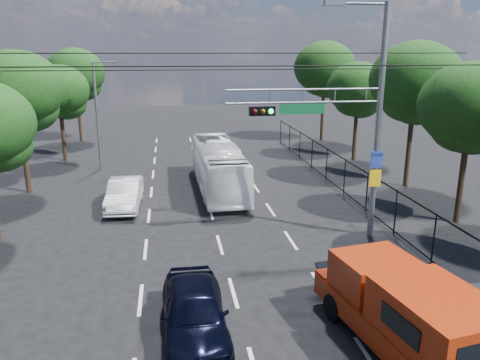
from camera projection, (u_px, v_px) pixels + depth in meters
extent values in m
cube|color=beige|center=(141.00, 299.00, 14.95)|extent=(0.12, 2.00, 0.01)
cube|color=beige|center=(146.00, 249.00, 18.76)|extent=(0.12, 2.00, 0.01)
cube|color=beige|center=(149.00, 216.00, 22.58)|extent=(0.12, 2.00, 0.01)
cube|color=beige|center=(151.00, 192.00, 26.39)|extent=(0.12, 2.00, 0.01)
cube|color=beige|center=(153.00, 174.00, 30.20)|extent=(0.12, 2.00, 0.01)
cube|color=beige|center=(155.00, 160.00, 34.01)|extent=(0.12, 2.00, 0.01)
cube|color=beige|center=(156.00, 149.00, 37.82)|extent=(0.12, 2.00, 0.01)
cube|color=beige|center=(157.00, 140.00, 41.63)|extent=(0.12, 2.00, 0.01)
cube|color=beige|center=(233.00, 292.00, 15.39)|extent=(0.12, 2.00, 0.01)
cube|color=beige|center=(220.00, 245.00, 19.20)|extent=(0.12, 2.00, 0.01)
cube|color=beige|center=(211.00, 213.00, 23.02)|extent=(0.12, 2.00, 0.01)
cube|color=beige|center=(204.00, 190.00, 26.83)|extent=(0.12, 2.00, 0.01)
cube|color=beige|center=(200.00, 172.00, 30.64)|extent=(0.12, 2.00, 0.01)
cube|color=beige|center=(196.00, 159.00, 34.45)|extent=(0.12, 2.00, 0.01)
cube|color=beige|center=(193.00, 148.00, 38.26)|extent=(0.12, 2.00, 0.01)
cube|color=beige|center=(190.00, 139.00, 42.07)|extent=(0.12, 2.00, 0.01)
cube|color=beige|center=(370.00, 360.00, 12.02)|extent=(0.12, 2.00, 0.01)
cube|color=beige|center=(321.00, 286.00, 15.83)|extent=(0.12, 2.00, 0.01)
cube|color=beige|center=(291.00, 240.00, 19.64)|extent=(0.12, 2.00, 0.01)
cube|color=beige|center=(270.00, 210.00, 23.45)|extent=(0.12, 2.00, 0.01)
cube|color=beige|center=(256.00, 187.00, 27.27)|extent=(0.12, 2.00, 0.01)
cube|color=beige|center=(245.00, 171.00, 31.08)|extent=(0.12, 2.00, 0.01)
cube|color=beige|center=(236.00, 158.00, 34.89)|extent=(0.12, 2.00, 0.01)
cube|color=beige|center=(229.00, 147.00, 38.70)|extent=(0.12, 2.00, 0.01)
cube|color=beige|center=(223.00, 139.00, 42.51)|extent=(0.12, 2.00, 0.01)
cylinder|color=slate|center=(378.00, 126.00, 18.89)|extent=(0.24, 0.24, 9.50)
cylinder|color=slate|center=(363.00, 3.00, 17.51)|extent=(2.00, 0.10, 0.10)
cube|color=slate|center=(335.00, 3.00, 17.35)|extent=(0.80, 0.25, 0.18)
cylinder|color=slate|center=(305.00, 89.00, 18.04)|extent=(6.20, 0.08, 0.08)
cylinder|color=slate|center=(305.00, 102.00, 18.17)|extent=(6.20, 0.08, 0.08)
cube|color=black|center=(262.00, 111.00, 18.01)|extent=(1.00, 0.28, 0.35)
sphere|color=#3F0505|center=(255.00, 112.00, 17.82)|extent=(0.20, 0.20, 0.20)
sphere|color=#4C3805|center=(263.00, 111.00, 17.86)|extent=(0.20, 0.20, 0.20)
sphere|color=#0CE533|center=(271.00, 111.00, 17.91)|extent=(0.20, 0.20, 0.20)
cube|color=#0D5B2E|center=(302.00, 109.00, 18.23)|extent=(1.80, 0.05, 0.40)
cube|color=#233DA4|center=(377.00, 159.00, 19.12)|extent=(0.50, 0.04, 0.70)
cube|color=yellow|center=(375.00, 178.00, 19.33)|extent=(0.50, 0.04, 0.70)
cylinder|color=slate|center=(366.00, 95.00, 18.47)|extent=(0.05, 0.05, 0.50)
cylinder|color=slate|center=(335.00, 96.00, 18.28)|extent=(0.05, 0.05, 0.50)
cylinder|color=slate|center=(303.00, 96.00, 18.09)|extent=(0.05, 0.05, 0.50)
cylinder|color=slate|center=(270.00, 96.00, 17.90)|extent=(0.05, 0.05, 0.50)
cylinder|color=slate|center=(236.00, 97.00, 17.71)|extent=(0.05, 0.05, 0.50)
cylinder|color=slate|center=(97.00, 117.00, 30.66)|extent=(0.18, 0.18, 7.00)
cylinder|color=slate|center=(106.00, 62.00, 29.85)|extent=(1.60, 0.09, 0.09)
cube|color=slate|center=(120.00, 62.00, 29.98)|extent=(0.60, 0.22, 0.15)
cylinder|color=black|center=(224.00, 66.00, 15.39)|extent=(22.00, 0.04, 0.04)
cylinder|color=black|center=(213.00, 53.00, 18.61)|extent=(22.00, 0.04, 0.04)
cylinder|color=black|center=(210.00, 70.00, 20.23)|extent=(22.00, 0.04, 0.04)
cube|color=black|center=(360.00, 169.00, 23.61)|extent=(0.04, 34.00, 0.06)
cube|color=black|center=(358.00, 202.00, 24.09)|extent=(0.04, 34.00, 0.06)
cylinder|color=black|center=(434.00, 239.00, 17.19)|extent=(0.06, 0.06, 2.00)
cylinder|color=black|center=(395.00, 212.00, 20.05)|extent=(0.06, 0.06, 2.00)
cylinder|color=black|center=(367.00, 192.00, 22.91)|extent=(0.06, 0.06, 2.00)
cylinder|color=black|center=(344.00, 177.00, 25.77)|extent=(0.06, 0.06, 2.00)
cylinder|color=black|center=(327.00, 164.00, 28.63)|extent=(0.06, 0.06, 2.00)
cylinder|color=black|center=(312.00, 154.00, 31.49)|extent=(0.06, 0.06, 2.00)
cylinder|color=black|center=(300.00, 145.00, 34.35)|extent=(0.06, 0.06, 2.00)
cylinder|color=black|center=(289.00, 138.00, 37.20)|extent=(0.06, 0.06, 2.00)
cylinder|color=black|center=(281.00, 132.00, 40.06)|extent=(0.06, 0.06, 2.00)
cylinder|color=black|center=(462.00, 178.00, 21.24)|extent=(0.28, 0.28, 4.20)
ellipsoid|color=black|center=(471.00, 105.00, 20.36)|extent=(4.50, 4.50, 3.83)
ellipsoid|color=black|center=(472.00, 128.00, 20.99)|extent=(3.00, 3.00, 2.40)
ellipsoid|color=black|center=(464.00, 127.00, 20.36)|extent=(2.85, 2.85, 2.28)
cylinder|color=black|center=(409.00, 146.00, 26.97)|extent=(0.28, 0.28, 4.76)
ellipsoid|color=black|center=(415.00, 80.00, 25.98)|extent=(5.10, 5.10, 4.33)
ellipsoid|color=black|center=(417.00, 101.00, 26.64)|extent=(3.40, 3.40, 2.72)
ellipsoid|color=black|center=(410.00, 99.00, 26.01)|extent=(3.23, 3.23, 2.58)
cylinder|color=black|center=(355.00, 133.00, 33.68)|extent=(0.28, 0.28, 4.03)
ellipsoid|color=black|center=(358.00, 88.00, 32.84)|extent=(4.32, 4.32, 3.67)
ellipsoid|color=black|center=(361.00, 102.00, 33.45)|extent=(2.88, 2.88, 2.30)
ellipsoid|color=black|center=(354.00, 101.00, 32.82)|extent=(2.74, 2.74, 2.19)
cylinder|color=black|center=(323.00, 112.00, 41.21)|extent=(0.28, 0.28, 4.93)
ellipsoid|color=black|center=(325.00, 67.00, 40.18)|extent=(5.28, 5.28, 4.49)
ellipsoid|color=black|center=(327.00, 82.00, 40.85)|extent=(3.52, 3.52, 2.82)
ellipsoid|color=black|center=(321.00, 80.00, 40.22)|extent=(3.34, 3.34, 2.68)
cylinder|color=black|center=(25.00, 153.00, 25.75)|extent=(0.28, 0.28, 4.48)
ellipsoid|color=black|center=(16.00, 89.00, 24.81)|extent=(4.80, 4.80, 4.08)
ellipsoid|color=black|center=(29.00, 109.00, 25.46)|extent=(3.20, 3.20, 2.56)
ellipsoid|color=black|center=(11.00, 107.00, 24.83)|extent=(3.04, 3.04, 2.43)
cylinder|color=black|center=(63.00, 134.00, 33.51)|extent=(0.28, 0.28, 3.92)
ellipsoid|color=black|center=(59.00, 90.00, 32.69)|extent=(4.20, 4.20, 3.57)
ellipsoid|color=black|center=(67.00, 104.00, 33.29)|extent=(2.80, 2.80, 2.24)
ellipsoid|color=black|center=(54.00, 103.00, 32.67)|extent=(2.66, 2.66, 2.13)
cylinder|color=black|center=(79.00, 115.00, 41.01)|extent=(0.28, 0.28, 4.59)
ellipsoid|color=black|center=(75.00, 73.00, 40.05)|extent=(4.92, 4.92, 4.18)
ellipsoid|color=black|center=(82.00, 86.00, 40.70)|extent=(3.28, 3.28, 2.62)
ellipsoid|color=black|center=(72.00, 85.00, 40.07)|extent=(3.12, 3.12, 2.49)
cylinder|color=black|center=(334.00, 307.00, 13.75)|extent=(0.43, 0.84, 0.80)
cylinder|color=black|center=(390.00, 297.00, 14.34)|extent=(0.43, 0.84, 0.80)
cube|color=#912107|center=(401.00, 324.00, 12.35)|extent=(3.10, 5.98, 0.64)
cube|color=#912107|center=(350.00, 278.00, 14.67)|extent=(2.18, 0.97, 0.63)
cube|color=black|center=(345.00, 266.00, 14.88)|extent=(1.99, 0.78, 0.35)
cube|color=#912107|center=(374.00, 274.00, 13.33)|extent=(2.32, 2.09, 1.08)
cube|color=black|center=(393.00, 286.00, 12.53)|extent=(1.75, 0.35, 0.63)
cube|color=#912107|center=(438.00, 319.00, 10.96)|extent=(2.58, 3.22, 1.20)
cube|color=black|center=(474.00, 310.00, 11.28)|extent=(0.28, 1.36, 0.51)
cube|color=black|center=(400.00, 325.00, 10.63)|extent=(0.28, 1.36, 0.51)
imported|color=black|center=(194.00, 312.00, 12.85)|extent=(1.81, 4.47, 1.52)
imported|color=white|center=(218.00, 166.00, 26.64)|extent=(2.44, 9.63, 2.67)
imported|color=silver|center=(125.00, 194.00, 23.64)|extent=(1.68, 4.42, 1.44)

